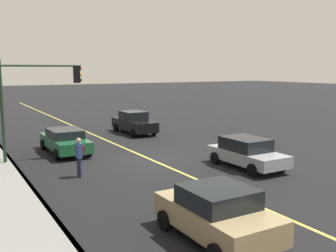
% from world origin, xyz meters
% --- Properties ---
extents(ground, '(200.00, 200.00, 0.00)m').
position_xyz_m(ground, '(0.00, 0.00, 0.00)').
color(ground, black).
extents(curb_edge, '(80.00, 0.16, 0.15)m').
position_xyz_m(curb_edge, '(0.00, 6.50, 0.07)').
color(curb_edge, slate).
rests_on(curb_edge, ground).
extents(lane_stripe_center, '(80.00, 0.16, 0.01)m').
position_xyz_m(lane_stripe_center, '(0.00, 0.00, 0.01)').
color(lane_stripe_center, '#D8CC4C').
rests_on(lane_stripe_center, ground).
extents(car_black, '(4.64, 1.89, 1.64)m').
position_xyz_m(car_black, '(8.31, -2.86, 0.80)').
color(car_black, black).
rests_on(car_black, ground).
extents(car_tan, '(3.84, 2.10, 1.52)m').
position_xyz_m(car_tan, '(-9.32, 2.87, 0.78)').
color(car_tan, tan).
rests_on(car_tan, ground).
extents(car_silver, '(4.14, 1.99, 1.45)m').
position_xyz_m(car_silver, '(-3.62, -3.28, 0.75)').
color(car_silver, '#A8AAB2').
rests_on(car_silver, ground).
extents(car_green, '(4.70, 1.99, 1.38)m').
position_xyz_m(car_green, '(4.08, 3.46, 0.72)').
color(car_green, '#1E6038').
rests_on(car_green, ground).
extents(pedestrian_with_backpack, '(0.43, 0.37, 1.76)m').
position_xyz_m(pedestrian_with_backpack, '(-1.18, 4.25, 1.04)').
color(pedestrian_with_backpack, '#262D4C').
rests_on(pedestrian_with_backpack, ground).
extents(traffic_light_mast, '(0.28, 4.13, 5.22)m').
position_xyz_m(traffic_light_mast, '(2.78, 5.19, 3.61)').
color(traffic_light_mast, '#1E3823').
rests_on(traffic_light_mast, ground).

